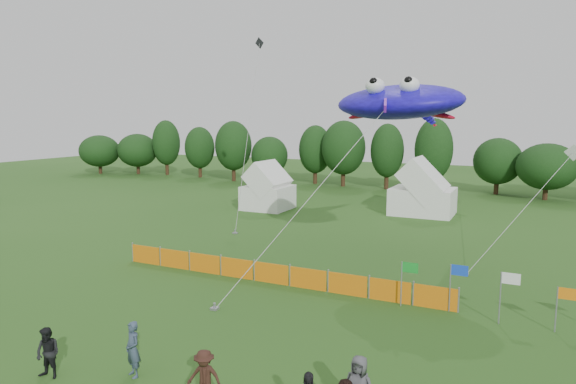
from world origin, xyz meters
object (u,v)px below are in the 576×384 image
at_px(spectator_b, 48,353).
at_px(spectator_c, 204,378).
at_px(tent_right, 423,193).
at_px(barrier_fence, 271,273).
at_px(spectator_a, 133,349).
at_px(tent_left, 268,190).
at_px(stingray_kite, 402,103).

relative_size(spectator_b, spectator_c, 1.00).
relative_size(tent_right, spectator_c, 3.17).
distance_m(barrier_fence, spectator_a, 10.18).
bearing_deg(spectator_a, spectator_b, -128.17).
height_order(tent_left, spectator_a, tent_left).
height_order(tent_right, spectator_a, tent_right).
height_order(spectator_b, stingray_kite, stingray_kite).
relative_size(barrier_fence, spectator_c, 10.88).
relative_size(barrier_fence, spectator_b, 10.85).
xyz_separation_m(tent_right, barrier_fence, (-3.06, -21.89, -1.36)).
xyz_separation_m(barrier_fence, spectator_a, (0.39, -10.16, 0.40)).
bearing_deg(spectator_a, spectator_c, 16.49).
xyz_separation_m(tent_left, barrier_fence, (10.00, -18.41, -1.25)).
height_order(tent_left, spectator_b, tent_left).
relative_size(spectator_c, stingray_kite, 0.09).
distance_m(spectator_a, stingray_kite, 17.99).
height_order(spectator_b, spectator_c, spectator_b).
bearing_deg(stingray_kite, tent_left, 138.77).
height_order(spectator_a, spectator_c, spectator_a).
distance_m(spectator_a, spectator_b, 2.65).
distance_m(tent_left, tent_right, 13.52).
height_order(tent_left, barrier_fence, tent_left).
bearing_deg(spectator_c, spectator_b, 177.52).
bearing_deg(tent_right, spectator_b, -98.54).
xyz_separation_m(tent_left, tent_right, (13.06, 3.47, 0.11)).
bearing_deg(barrier_fence, tent_right, 82.03).
bearing_deg(tent_left, tent_right, 14.89).
distance_m(spectator_b, stingray_kite, 19.81).
relative_size(spectator_b, stingray_kite, 0.09).
bearing_deg(spectator_b, spectator_a, 20.19).
xyz_separation_m(barrier_fence, spectator_c, (3.39, -10.53, 0.32)).
bearing_deg(spectator_b, stingray_kite, 59.14).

